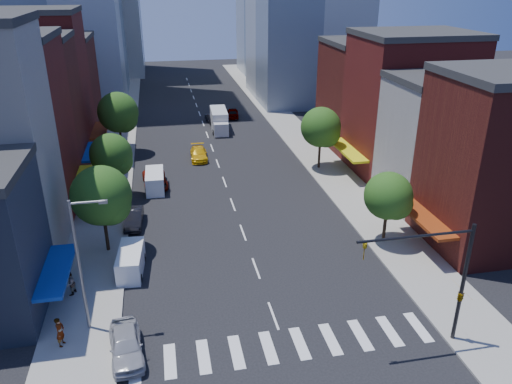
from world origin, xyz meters
TOP-DOWN VIEW (x-y plane):
  - ground at (0.00, 0.00)m, footprint 220.00×220.00m
  - sidewalk_left at (-12.50, 40.00)m, footprint 5.00×120.00m
  - sidewalk_right at (12.50, 40.00)m, footprint 5.00×120.00m
  - crosswalk at (0.00, -3.00)m, footprint 19.00×3.00m
  - bldg_left_3 at (-21.00, 29.00)m, footprint 12.00×8.00m
  - bldg_left_4 at (-21.00, 37.50)m, footprint 12.00×9.00m
  - bldg_left_5 at (-21.00, 47.00)m, footprint 12.00×10.00m
  - bldg_right_0 at (21.00, 6.50)m, footprint 12.00×9.00m
  - bldg_right_1 at (21.00, 15.00)m, footprint 12.00×8.00m
  - bldg_right_2 at (21.00, 24.00)m, footprint 12.00×10.00m
  - bldg_right_3 at (21.00, 34.00)m, footprint 12.00×10.00m
  - traffic_signal at (9.94, -4.50)m, footprint 7.24×2.24m
  - streetlight at (-11.81, 1.00)m, footprint 2.25×0.25m
  - tree_left_near at (-11.35, 10.92)m, footprint 4.80×4.80m
  - tree_left_mid at (-11.35, 21.92)m, footprint 4.20×4.20m
  - tree_left_far at (-11.35, 35.92)m, footprint 5.00×5.00m
  - tree_right_near at (11.65, 7.92)m, footprint 4.00×4.00m
  - tree_right_far at (11.65, 25.92)m, footprint 4.60×4.60m
  - parked_car_front at (-9.50, -2.00)m, footprint 2.44×4.93m
  - parked_car_second at (-9.50, 15.37)m, footprint 1.73×4.38m
  - parked_car_third at (-7.50, 24.34)m, footprint 2.84×5.42m
  - parked_car_rear at (-7.50, 24.63)m, footprint 2.28×4.56m
  - cargo_van_near at (-9.51, 7.29)m, footprint 2.11×4.54m
  - cargo_van_far at (-7.50, 23.27)m, footprint 1.96×4.67m
  - taxi at (-2.09, 32.00)m, footprint 2.13×4.92m
  - traffic_car_oncoming at (1.50, 48.26)m, footprint 2.08×4.53m
  - traffic_car_far at (5.00, 50.56)m, footprint 2.41×4.76m
  - box_truck at (2.02, 43.91)m, footprint 2.56×7.46m
  - pedestrian_near at (-13.44, -0.44)m, footprint 0.66×0.82m
  - pedestrian_far at (-13.62, 5.00)m, footprint 0.96×1.07m

SIDE VIEW (x-z plane):
  - ground at x=0.00m, z-range 0.00..0.00m
  - crosswalk at x=0.00m, z-range 0.00..0.01m
  - sidewalk_left at x=-12.50m, z-range 0.00..0.15m
  - sidewalk_right at x=12.50m, z-range 0.00..0.15m
  - parked_car_rear at x=-7.50m, z-range 0.00..1.27m
  - taxi at x=-2.09m, z-range 0.00..1.41m
  - parked_car_second at x=-9.50m, z-range 0.00..1.42m
  - traffic_car_oncoming at x=1.50m, z-range 0.00..1.44m
  - parked_car_third at x=-7.50m, z-range 0.00..1.46m
  - traffic_car_far at x=5.00m, z-range 0.00..1.55m
  - parked_car_front at x=-9.50m, z-range 0.00..1.61m
  - cargo_van_near at x=-9.51m, z-range -0.01..1.87m
  - cargo_van_far at x=-7.50m, z-range -0.01..1.97m
  - pedestrian_far at x=-13.62m, z-range 0.15..1.95m
  - pedestrian_near at x=-13.44m, z-range 0.15..2.12m
  - box_truck at x=2.02m, z-range -0.08..2.89m
  - traffic_signal at x=9.94m, z-range 0.16..8.16m
  - tree_right_near at x=11.65m, z-range 1.09..7.29m
  - tree_left_mid at x=-11.35m, z-range 1.20..7.85m
  - tree_right_far at x=11.65m, z-range 1.26..8.46m
  - tree_left_near at x=-11.35m, z-range 1.22..8.52m
  - tree_left_far at x=-11.35m, z-range 1.33..9.08m
  - streetlight at x=-11.81m, z-range 0.78..9.78m
  - bldg_right_1 at x=21.00m, z-range 0.00..12.00m
  - bldg_left_5 at x=-21.00m, z-range 0.00..13.00m
  - bldg_right_3 at x=21.00m, z-range 0.00..13.00m
  - bldg_right_0 at x=21.00m, z-range 0.00..14.00m
  - bldg_left_3 at x=-21.00m, z-range 0.00..15.00m
  - bldg_right_2 at x=21.00m, z-range 0.00..15.00m
  - bldg_left_4 at x=-21.00m, z-range 0.00..17.00m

